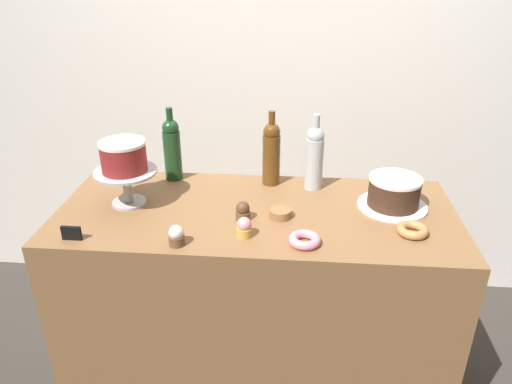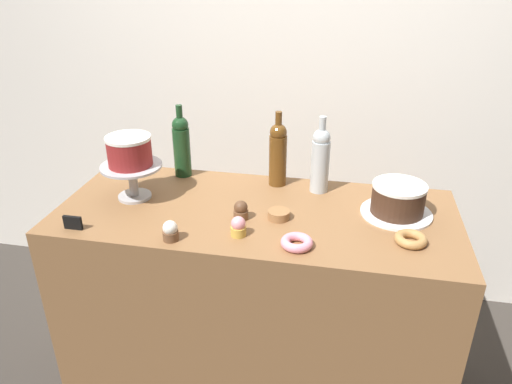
{
  "view_description": "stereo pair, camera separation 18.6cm",
  "coord_description": "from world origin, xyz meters",
  "px_view_note": "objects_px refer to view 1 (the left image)",
  "views": [
    {
      "loc": [
        0.14,
        -1.67,
        1.85
      ],
      "look_at": [
        0.0,
        0.0,
        1.03
      ],
      "focal_mm": 34.0,
      "sensor_mm": 36.0,
      "label": 1
    },
    {
      "loc": [
        0.32,
        -1.64,
        1.85
      ],
      "look_at": [
        0.0,
        0.0,
        1.03
      ],
      "focal_mm": 34.0,
      "sensor_mm": 36.0,
      "label": 2
    }
  ],
  "objects_px": {
    "donut_pink": "(305,240)",
    "cupcake_strawberry": "(244,228)",
    "chocolate_round_cake": "(394,191)",
    "cookie_stack": "(280,213)",
    "cupcake_vanilla": "(176,236)",
    "cupcake_chocolate": "(243,211)",
    "cake_stand_pedestal": "(127,181)",
    "wine_bottle_clear": "(314,156)",
    "price_sign_chalkboard": "(71,233)",
    "wine_bottle_amber": "(271,152)",
    "wine_bottle_green": "(172,148)",
    "white_layer_cake": "(123,156)",
    "donut_maple": "(412,230)"
  },
  "relations": [
    {
      "from": "white_layer_cake",
      "to": "cupcake_chocolate",
      "type": "distance_m",
      "value": 0.51
    },
    {
      "from": "chocolate_round_cake",
      "to": "cupcake_strawberry",
      "type": "bearing_deg",
      "value": -154.37
    },
    {
      "from": "cupcake_vanilla",
      "to": "price_sign_chalkboard",
      "type": "bearing_deg",
      "value": 179.78
    },
    {
      "from": "wine_bottle_clear",
      "to": "price_sign_chalkboard",
      "type": "relative_size",
      "value": 4.65
    },
    {
      "from": "cake_stand_pedestal",
      "to": "wine_bottle_amber",
      "type": "bearing_deg",
      "value": 23.67
    },
    {
      "from": "wine_bottle_clear",
      "to": "price_sign_chalkboard",
      "type": "xyz_separation_m",
      "value": [
        -0.85,
        -0.5,
        -0.12
      ]
    },
    {
      "from": "cookie_stack",
      "to": "cupcake_chocolate",
      "type": "bearing_deg",
      "value": -168.43
    },
    {
      "from": "white_layer_cake",
      "to": "wine_bottle_amber",
      "type": "distance_m",
      "value": 0.61
    },
    {
      "from": "chocolate_round_cake",
      "to": "price_sign_chalkboard",
      "type": "xyz_separation_m",
      "value": [
        -1.16,
        -0.34,
        -0.04
      ]
    },
    {
      "from": "cupcake_vanilla",
      "to": "cupcake_strawberry",
      "type": "bearing_deg",
      "value": 18.51
    },
    {
      "from": "donut_pink",
      "to": "cupcake_strawberry",
      "type": "bearing_deg",
      "value": 170.99
    },
    {
      "from": "cake_stand_pedestal",
      "to": "wine_bottle_amber",
      "type": "height_order",
      "value": "wine_bottle_amber"
    },
    {
      "from": "cake_stand_pedestal",
      "to": "price_sign_chalkboard",
      "type": "xyz_separation_m",
      "value": [
        -0.11,
        -0.28,
        -0.07
      ]
    },
    {
      "from": "white_layer_cake",
      "to": "wine_bottle_green",
      "type": "relative_size",
      "value": 0.55
    },
    {
      "from": "white_layer_cake",
      "to": "cookie_stack",
      "type": "bearing_deg",
      "value": -5.6
    },
    {
      "from": "chocolate_round_cake",
      "to": "cookie_stack",
      "type": "height_order",
      "value": "chocolate_round_cake"
    },
    {
      "from": "white_layer_cake",
      "to": "donut_maple",
      "type": "bearing_deg",
      "value": -7.57
    },
    {
      "from": "cake_stand_pedestal",
      "to": "cupcake_vanilla",
      "type": "height_order",
      "value": "cake_stand_pedestal"
    },
    {
      "from": "price_sign_chalkboard",
      "to": "white_layer_cake",
      "type": "bearing_deg",
      "value": 68.11
    },
    {
      "from": "cupcake_vanilla",
      "to": "cupcake_strawberry",
      "type": "relative_size",
      "value": 1.0
    },
    {
      "from": "wine_bottle_amber",
      "to": "wine_bottle_green",
      "type": "height_order",
      "value": "same"
    },
    {
      "from": "wine_bottle_clear",
      "to": "wine_bottle_amber",
      "type": "bearing_deg",
      "value": 170.22
    },
    {
      "from": "cupcake_chocolate",
      "to": "donut_pink",
      "type": "distance_m",
      "value": 0.28
    },
    {
      "from": "white_layer_cake",
      "to": "cupcake_strawberry",
      "type": "height_order",
      "value": "white_layer_cake"
    },
    {
      "from": "price_sign_chalkboard",
      "to": "cake_stand_pedestal",
      "type": "bearing_deg",
      "value": 68.11
    },
    {
      "from": "wine_bottle_amber",
      "to": "cookie_stack",
      "type": "bearing_deg",
      "value": -80.07
    },
    {
      "from": "chocolate_round_cake",
      "to": "cupcake_strawberry",
      "type": "relative_size",
      "value": 2.74
    },
    {
      "from": "cake_stand_pedestal",
      "to": "chocolate_round_cake",
      "type": "height_order",
      "value": "cake_stand_pedestal"
    },
    {
      "from": "cupcake_strawberry",
      "to": "cupcake_vanilla",
      "type": "bearing_deg",
      "value": -161.49
    },
    {
      "from": "donut_maple",
      "to": "wine_bottle_clear",
      "type": "bearing_deg",
      "value": 134.25
    },
    {
      "from": "wine_bottle_amber",
      "to": "cupcake_chocolate",
      "type": "relative_size",
      "value": 4.38
    },
    {
      "from": "chocolate_round_cake",
      "to": "cupcake_vanilla",
      "type": "xyz_separation_m",
      "value": [
        -0.79,
        -0.35,
        -0.03
      ]
    },
    {
      "from": "price_sign_chalkboard",
      "to": "cupcake_strawberry",
      "type": "bearing_deg",
      "value": 7.04
    },
    {
      "from": "wine_bottle_amber",
      "to": "cupcake_strawberry",
      "type": "relative_size",
      "value": 4.38
    },
    {
      "from": "cupcake_strawberry",
      "to": "price_sign_chalkboard",
      "type": "bearing_deg",
      "value": -172.96
    },
    {
      "from": "cake_stand_pedestal",
      "to": "chocolate_round_cake",
      "type": "relative_size",
      "value": 1.21
    },
    {
      "from": "chocolate_round_cake",
      "to": "price_sign_chalkboard",
      "type": "distance_m",
      "value": 1.21
    },
    {
      "from": "white_layer_cake",
      "to": "donut_pink",
      "type": "relative_size",
      "value": 1.59
    },
    {
      "from": "cake_stand_pedestal",
      "to": "price_sign_chalkboard",
      "type": "relative_size",
      "value": 3.51
    },
    {
      "from": "donut_pink",
      "to": "cupcake_vanilla",
      "type": "bearing_deg",
      "value": -174.56
    },
    {
      "from": "cupcake_vanilla",
      "to": "cupcake_chocolate",
      "type": "distance_m",
      "value": 0.29
    },
    {
      "from": "cupcake_strawberry",
      "to": "price_sign_chalkboard",
      "type": "relative_size",
      "value": 1.06
    },
    {
      "from": "cookie_stack",
      "to": "wine_bottle_green",
      "type": "bearing_deg",
      "value": 146.96
    },
    {
      "from": "price_sign_chalkboard",
      "to": "donut_maple",
      "type": "bearing_deg",
      "value": 6.59
    },
    {
      "from": "wine_bottle_green",
      "to": "wine_bottle_clear",
      "type": "height_order",
      "value": "same"
    },
    {
      "from": "cake_stand_pedestal",
      "to": "white_layer_cake",
      "type": "distance_m",
      "value": 0.11
    },
    {
      "from": "white_layer_cake",
      "to": "cupcake_strawberry",
      "type": "relative_size",
      "value": 2.39
    },
    {
      "from": "wine_bottle_amber",
      "to": "cookie_stack",
      "type": "relative_size",
      "value": 3.87
    },
    {
      "from": "wine_bottle_amber",
      "to": "cookie_stack",
      "type": "height_order",
      "value": "wine_bottle_amber"
    },
    {
      "from": "donut_maple",
      "to": "donut_pink",
      "type": "xyz_separation_m",
      "value": [
        -0.39,
        -0.1,
        0.0
      ]
    }
  ]
}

